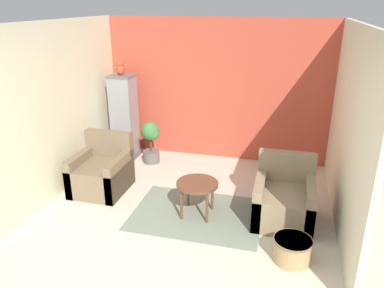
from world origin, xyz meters
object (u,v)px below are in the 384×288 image
Objects in this scene: potted_plant at (150,139)px; wicker_basket at (292,249)px; coffee_table at (197,186)px; birdcage at (124,118)px; armchair_left at (102,173)px; armchair_right at (284,201)px; parrot at (121,68)px.

wicker_basket is at bearing -41.44° from potted_plant.
potted_plant is at bearing 138.56° from wicker_basket.
coffee_table is 0.37× the size of birdcage.
armchair_right is (2.74, -0.18, 0.00)m from armchair_left.
birdcage is 0.65m from potted_plant.
armchair_right is 0.87m from wicker_basket.
armchair_left is 1.95× the size of wicker_basket.
parrot is at bearing 152.49° from armchair_right.
birdcage is 3.50× the size of wicker_basket.
armchair_right is at bearing 98.72° from wicker_basket.
parrot is 0.34× the size of potted_plant.
wicker_basket is (3.07, -2.38, -1.51)m from parrot.
parrot is 0.59× the size of wicker_basket.
potted_plant reaches higher than wicker_basket.
parrot reaches higher than armchair_right.
parrot is (-0.20, 1.35, 1.38)m from armchair_left.
coffee_table is at bearing -43.37° from parrot.
parrot reaches higher than potted_plant.
armchair_right is at bearing 8.50° from coffee_table.
armchair_left is (-1.60, 0.35, -0.15)m from coffee_table.
armchair_right is 1.95× the size of wicker_basket.
potted_plant is at bearing 128.89° from coffee_table.
coffee_table reaches higher than wicker_basket.
potted_plant is at bearing 150.07° from armchair_right.
wicker_basket is (3.07, -2.38, -0.61)m from birdcage.
parrot is at bearing 164.07° from potted_plant.
potted_plant is 1.74× the size of wicker_basket.
parrot is at bearing 142.24° from wicker_basket.
potted_plant is (0.56, -0.16, -0.31)m from birdcage.
armchair_right is at bearing -27.51° from parrot.
armchair_left is at bearing -106.69° from potted_plant.
armchair_right is 2.76m from potted_plant.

